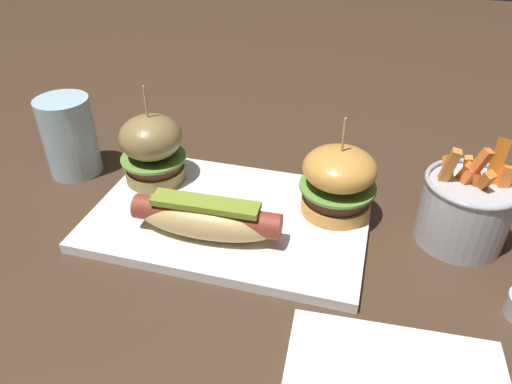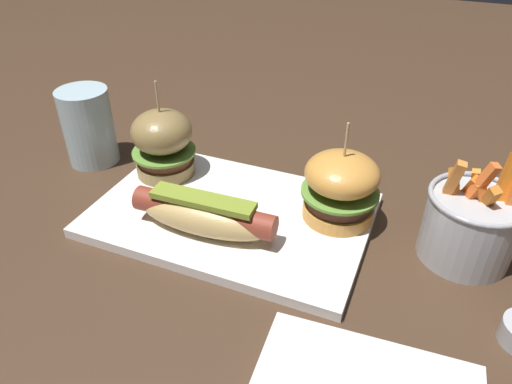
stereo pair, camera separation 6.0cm
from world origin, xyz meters
name	(u,v)px [view 2 (the right image)]	position (x,y,z in m)	size (l,w,h in m)	color
ground_plane	(231,219)	(0.00, 0.00, 0.00)	(3.00, 3.00, 0.00)	#422D1E
platter_main	(231,215)	(0.00, 0.00, 0.01)	(0.36, 0.24, 0.01)	white
hot_dog	(204,215)	(-0.01, -0.05, 0.04)	(0.19, 0.06, 0.05)	tan
slider_left	(163,143)	(-0.13, 0.05, 0.06)	(0.09, 0.09, 0.14)	olive
slider_right	(341,187)	(0.14, 0.04, 0.06)	(0.10, 0.10, 0.14)	gold
fries_bucket	(470,224)	(0.29, 0.04, 0.05)	(0.11, 0.11, 0.14)	#B7BABF
water_glass	(88,127)	(-0.27, 0.06, 0.06)	(0.08, 0.08, 0.12)	silver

